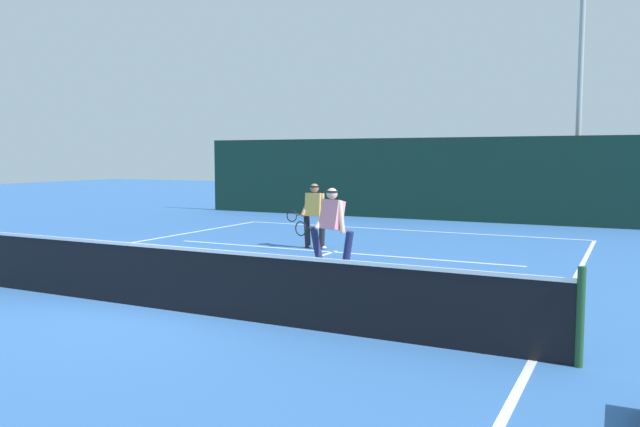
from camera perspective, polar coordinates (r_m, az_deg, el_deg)
name	(u,v)px	position (r m, az deg, el deg)	size (l,w,h in m)	color
ground_plane	(155,308)	(9.87, -14.67, -8.25)	(80.00, 80.00, 0.00)	#3363A8
court_line_baseline_far	(403,230)	(19.60, 7.48, -1.48)	(10.83, 0.10, 0.01)	white
court_line_sideline_right	(533,360)	(7.60, 18.61, -12.41)	(0.10, 22.42, 0.01)	white
court_line_service	(333,252)	(15.00, 1.17, -3.48)	(8.83, 0.10, 0.01)	white
court_line_centre	(267,273)	(12.39, -4.83, -5.34)	(0.10, 6.40, 0.01)	white
tennis_net	(154,275)	(9.77, -14.74, -5.42)	(11.86, 0.09, 1.10)	#1E4723
player_near	(331,225)	(12.47, 1.03, -1.07)	(1.12, 0.84, 1.65)	#1E234C
player_far	(314,213)	(15.45, -0.54, 0.04)	(0.81, 0.84, 1.60)	black
tennis_ball	(219,254)	(14.69, -9.04, -3.61)	(0.07, 0.07, 0.07)	#D1E033
back_fence_windscreen	(435,179)	(22.73, 10.35, 3.07)	(18.93, 0.12, 2.92)	#123127
light_pole	(580,76)	(22.96, 22.39, 11.35)	(0.55, 0.44, 8.04)	#9EA39E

